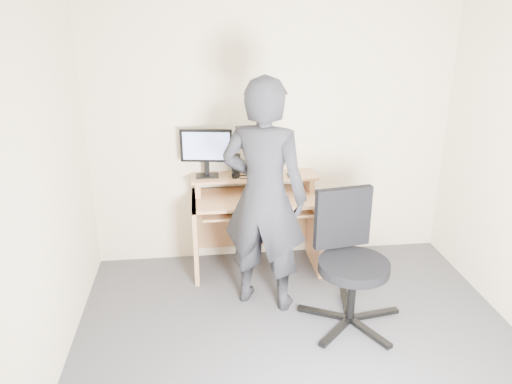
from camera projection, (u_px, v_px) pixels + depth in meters
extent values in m
plane|color=#4A494E|center=(307.00, 364.00, 3.62)|extent=(3.50, 3.50, 0.00)
cube|color=beige|center=(273.00, 136.00, 4.80)|extent=(3.50, 0.02, 2.50)
cube|color=tan|center=(196.00, 236.00, 4.75)|extent=(0.04, 0.60, 0.75)
cube|color=tan|center=(315.00, 230.00, 4.88)|extent=(0.04, 0.60, 0.75)
cube|color=tan|center=(256.00, 198.00, 4.68)|extent=(1.20, 0.60, 0.03)
cube|color=tan|center=(257.00, 211.00, 4.64)|extent=(1.02, 0.38, 0.02)
cube|color=tan|center=(198.00, 186.00, 4.73)|extent=(0.05, 0.28, 0.15)
cube|color=tan|center=(309.00, 181.00, 4.85)|extent=(0.05, 0.28, 0.15)
cube|color=tan|center=(254.00, 176.00, 4.76)|extent=(1.20, 0.30, 0.02)
cube|color=tan|center=(253.00, 216.00, 5.06)|extent=(1.20, 0.03, 0.65)
cube|color=black|center=(207.00, 176.00, 4.72)|extent=(0.21, 0.14, 0.01)
cube|color=black|center=(207.00, 168.00, 4.72)|extent=(0.05, 0.04, 0.14)
cube|color=black|center=(206.00, 146.00, 4.61)|extent=(0.48, 0.11, 0.31)
cube|color=#90A7F9|center=(206.00, 146.00, 4.60)|extent=(0.43, 0.07, 0.26)
cube|color=black|center=(236.00, 165.00, 4.72)|extent=(0.09, 0.14, 0.20)
cylinder|color=silver|center=(253.00, 166.00, 4.73)|extent=(0.08, 0.08, 0.19)
cube|color=black|center=(291.00, 175.00, 4.75)|extent=(0.07, 0.13, 0.01)
cube|color=black|center=(235.00, 176.00, 4.67)|extent=(0.06, 0.05, 0.03)
torus|color=silver|center=(240.00, 173.00, 4.81)|extent=(0.18, 0.18, 0.06)
cube|color=black|center=(252.00, 209.00, 4.62)|extent=(0.47, 0.22, 0.03)
ellipsoid|color=black|center=(284.00, 197.00, 4.61)|extent=(0.10, 0.07, 0.04)
cube|color=black|center=(374.00, 314.00, 4.12)|extent=(0.43, 0.12, 0.03)
cube|color=black|center=(346.00, 303.00, 4.28)|extent=(0.12, 0.43, 0.03)
cube|color=black|center=(323.00, 313.00, 4.14)|extent=(0.40, 0.24, 0.03)
cube|color=black|center=(336.00, 332.00, 3.90)|extent=(0.34, 0.34, 0.03)
cube|color=black|center=(370.00, 332.00, 3.89)|extent=(0.24, 0.40, 0.03)
cylinder|color=black|center=(352.00, 294.00, 3.98)|extent=(0.07, 0.07, 0.45)
cylinder|color=black|center=(354.00, 266.00, 3.90)|extent=(0.56, 0.56, 0.08)
cube|color=black|center=(343.00, 217.00, 4.00)|extent=(0.48, 0.14, 0.50)
imported|color=black|center=(264.00, 197.00, 4.04)|extent=(0.85, 0.73, 1.96)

